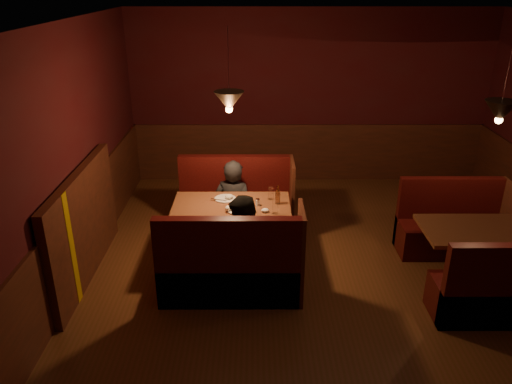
{
  "coord_description": "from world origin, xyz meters",
  "views": [
    {
      "loc": [
        -0.92,
        -4.8,
        3.31
      ],
      "look_at": [
        -0.9,
        0.69,
        0.95
      ],
      "focal_mm": 35.0,
      "sensor_mm": 36.0,
      "label": 1
    }
  ],
  "objects_px": {
    "second_table": "(474,243)",
    "diner_b": "(246,229)",
    "diner_a": "(233,188)",
    "main_bench_near": "(232,272)",
    "second_bench_far": "(451,229)",
    "second_bench_near": "(502,295)",
    "main_bench_far": "(237,209)",
    "main_table": "(233,219)"
  },
  "relations": [
    {
      "from": "main_table",
      "to": "main_bench_far",
      "type": "height_order",
      "value": "main_bench_far"
    },
    {
      "from": "main_bench_near",
      "to": "main_table",
      "type": "bearing_deg",
      "value": 91.1
    },
    {
      "from": "second_bench_far",
      "to": "diner_a",
      "type": "distance_m",
      "value": 2.9
    },
    {
      "from": "diner_b",
      "to": "main_bench_near",
      "type": "bearing_deg",
      "value": -100.59
    },
    {
      "from": "main_bench_near",
      "to": "diner_a",
      "type": "distance_m",
      "value": 1.48
    },
    {
      "from": "main_bench_far",
      "to": "diner_b",
      "type": "xyz_separation_m",
      "value": [
        0.15,
        -1.36,
        0.39
      ]
    },
    {
      "from": "second_bench_near",
      "to": "diner_b",
      "type": "distance_m",
      "value": 2.77
    },
    {
      "from": "main_table",
      "to": "diner_a",
      "type": "height_order",
      "value": "diner_a"
    },
    {
      "from": "main_bench_near",
      "to": "diner_a",
      "type": "bearing_deg",
      "value": 91.32
    },
    {
      "from": "main_bench_near",
      "to": "second_bench_near",
      "type": "relative_size",
      "value": 1.16
    },
    {
      "from": "main_table",
      "to": "diner_a",
      "type": "relative_size",
      "value": 0.97
    },
    {
      "from": "second_bench_far",
      "to": "diner_a",
      "type": "bearing_deg",
      "value": 173.11
    },
    {
      "from": "main_bench_far",
      "to": "diner_b",
      "type": "bearing_deg",
      "value": -83.64
    },
    {
      "from": "main_table",
      "to": "diner_a",
      "type": "bearing_deg",
      "value": 91.62
    },
    {
      "from": "second_table",
      "to": "diner_a",
      "type": "height_order",
      "value": "diner_a"
    },
    {
      "from": "main_table",
      "to": "diner_b",
      "type": "xyz_separation_m",
      "value": [
        0.17,
        -0.55,
        0.14
      ]
    },
    {
      "from": "second_bench_far",
      "to": "second_bench_near",
      "type": "bearing_deg",
      "value": -90.0
    },
    {
      "from": "main_bench_near",
      "to": "diner_b",
      "type": "xyz_separation_m",
      "value": [
        0.15,
        0.27,
        0.39
      ]
    },
    {
      "from": "second_bench_far",
      "to": "diner_b",
      "type": "relative_size",
      "value": 0.93
    },
    {
      "from": "main_bench_far",
      "to": "second_table",
      "type": "height_order",
      "value": "main_bench_far"
    },
    {
      "from": "main_bench_far",
      "to": "diner_a",
      "type": "distance_m",
      "value": 0.45
    },
    {
      "from": "second_bench_near",
      "to": "diner_a",
      "type": "bearing_deg",
      "value": 147.51
    },
    {
      "from": "second_table",
      "to": "second_bench_near",
      "type": "height_order",
      "value": "second_bench_near"
    },
    {
      "from": "main_table",
      "to": "diner_b",
      "type": "height_order",
      "value": "diner_b"
    },
    {
      "from": "main_bench_far",
      "to": "second_bench_near",
      "type": "height_order",
      "value": "main_bench_far"
    },
    {
      "from": "diner_b",
      "to": "diner_a",
      "type": "bearing_deg",
      "value": 117.93
    },
    {
      "from": "main_table",
      "to": "second_bench_near",
      "type": "relative_size",
      "value": 1.06
    },
    {
      "from": "main_bench_far",
      "to": "diner_b",
      "type": "height_order",
      "value": "diner_b"
    },
    {
      "from": "main_table",
      "to": "main_bench_far",
      "type": "distance_m",
      "value": 0.85
    },
    {
      "from": "main_bench_far",
      "to": "main_bench_near",
      "type": "xyz_separation_m",
      "value": [
        0.0,
        -1.63,
        0.0
      ]
    },
    {
      "from": "second_table",
      "to": "diner_b",
      "type": "xyz_separation_m",
      "value": [
        -2.63,
        -0.08,
        0.22
      ]
    },
    {
      "from": "second_bench_far",
      "to": "second_bench_near",
      "type": "relative_size",
      "value": 1.0
    },
    {
      "from": "diner_a",
      "to": "main_bench_far",
      "type": "bearing_deg",
      "value": -85.45
    },
    {
      "from": "second_bench_far",
      "to": "second_bench_near",
      "type": "distance_m",
      "value": 1.47
    },
    {
      "from": "main_bench_far",
      "to": "main_bench_near",
      "type": "distance_m",
      "value": 1.63
    },
    {
      "from": "main_table",
      "to": "second_table",
      "type": "relative_size",
      "value": 1.17
    },
    {
      "from": "second_table",
      "to": "second_bench_far",
      "type": "height_order",
      "value": "second_bench_far"
    },
    {
      "from": "second_table",
      "to": "diner_b",
      "type": "bearing_deg",
      "value": -178.19
    },
    {
      "from": "diner_a",
      "to": "diner_b",
      "type": "bearing_deg",
      "value": 113.03
    },
    {
      "from": "main_table",
      "to": "diner_a",
      "type": "distance_m",
      "value": 0.63
    },
    {
      "from": "second_table",
      "to": "second_bench_far",
      "type": "distance_m",
      "value": 0.76
    },
    {
      "from": "main_bench_far",
      "to": "second_bench_far",
      "type": "relative_size",
      "value": 1.16
    }
  ]
}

